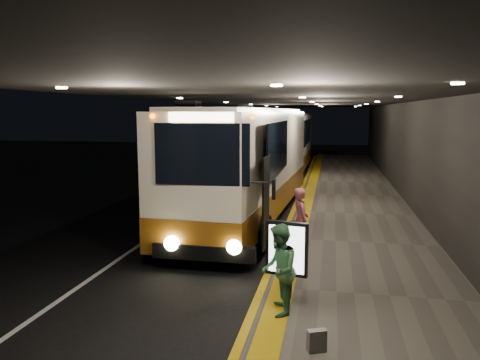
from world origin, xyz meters
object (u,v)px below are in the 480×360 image
(coach_main, at_px, (248,168))
(info_sign, at_px, (287,250))
(passenger_waiting_green, at_px, (279,270))
(coach_second, at_px, (286,146))
(passenger_boarding, at_px, (300,220))
(bag_polka, at_px, (317,341))
(stanchion_post, at_px, (294,241))

(coach_main, bearing_deg, info_sign, -71.72)
(passenger_waiting_green, distance_m, info_sign, 0.42)
(coach_main, height_order, info_sign, coach_main)
(coach_second, relative_size, passenger_boarding, 6.75)
(coach_second, bearing_deg, bag_polka, -82.72)
(passenger_boarding, height_order, stanchion_post, passenger_boarding)
(passenger_boarding, xyz_separation_m, passenger_waiting_green, (-0.12, -4.17, -0.02))
(coach_second, height_order, bag_polka, coach_second)
(coach_main, relative_size, info_sign, 7.37)
(passenger_boarding, distance_m, info_sign, 3.92)
(coach_main, relative_size, coach_second, 1.07)
(stanchion_post, bearing_deg, coach_second, 96.22)
(coach_main, distance_m, stanchion_post, 5.71)
(passenger_boarding, bearing_deg, info_sign, 158.75)
(coach_second, bearing_deg, passenger_waiting_green, -84.34)
(coach_second, relative_size, stanchion_post, 11.60)
(coach_main, xyz_separation_m, passenger_boarding, (2.22, -4.25, -0.87))
(coach_second, xyz_separation_m, passenger_boarding, (2.07, -17.14, -0.77))
(passenger_waiting_green, xyz_separation_m, bag_polka, (0.77, -1.31, -0.69))
(coach_second, relative_size, info_sign, 6.87)
(passenger_boarding, distance_m, passenger_waiting_green, 4.18)
(bag_polka, bearing_deg, stanchion_post, 99.30)
(coach_main, relative_size, stanchion_post, 12.43)
(stanchion_post, bearing_deg, coach_main, 112.26)
(coach_main, xyz_separation_m, passenger_waiting_green, (2.09, -8.43, -0.89))
(coach_main, relative_size, bag_polka, 34.97)
(coach_main, distance_m, passenger_waiting_green, 8.73)
(coach_second, distance_m, info_sign, 21.16)
(bag_polka, height_order, stanchion_post, stanchion_post)
(coach_main, distance_m, bag_polka, 10.28)
(bag_polka, bearing_deg, passenger_boarding, 96.69)
(stanchion_post, bearing_deg, bag_polka, -80.70)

